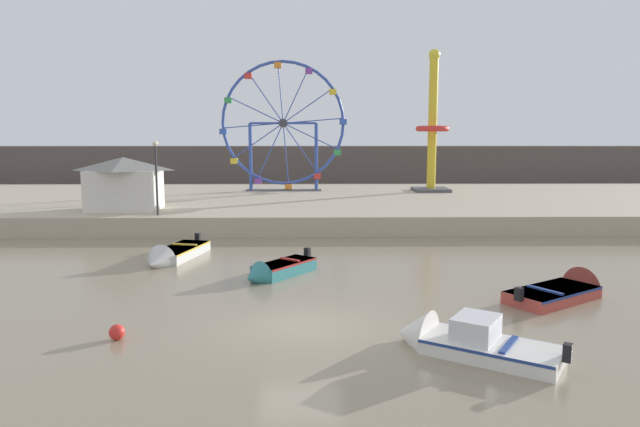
# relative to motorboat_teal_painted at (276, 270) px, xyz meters

# --- Properties ---
(ground_plane) EXTENTS (240.00, 240.00, 0.00)m
(ground_plane) POSITION_rel_motorboat_teal_painted_xyz_m (1.10, -5.90, -0.29)
(ground_plane) COLOR gray
(quay_promenade) EXTENTS (110.00, 21.41, 1.12)m
(quay_promenade) POSITION_rel_motorboat_teal_painted_xyz_m (1.10, 19.54, 0.27)
(quay_promenade) COLOR #B7A88E
(quay_promenade) RESTS_ON ground_plane
(distant_town_skyline) EXTENTS (140.00, 3.00, 4.40)m
(distant_town_skyline) POSITION_rel_motorboat_teal_painted_xyz_m (1.10, 38.92, 1.91)
(distant_town_skyline) COLOR #564C47
(distant_town_skyline) RESTS_ON ground_plane
(motorboat_teal_painted) EXTENTS (3.09, 3.60, 1.14)m
(motorboat_teal_painted) POSITION_rel_motorboat_teal_painted_xyz_m (0.00, 0.00, 0.00)
(motorboat_teal_painted) COLOR teal
(motorboat_teal_painted) RESTS_ON ground_plane
(motorboat_pale_grey) EXTENTS (2.46, 4.86, 1.37)m
(motorboat_pale_grey) POSITION_rel_motorboat_teal_painted_xyz_m (-4.90, 3.05, -0.03)
(motorboat_pale_grey) COLOR silver
(motorboat_pale_grey) RESTS_ON ground_plane
(motorboat_white_red_stripe) EXTENTS (4.47, 3.67, 1.57)m
(motorboat_white_red_stripe) POSITION_rel_motorboat_teal_painted_xyz_m (5.33, -8.00, 0.00)
(motorboat_white_red_stripe) COLOR silver
(motorboat_white_red_stripe) RESTS_ON ground_plane
(motorboat_faded_red) EXTENTS (4.53, 3.70, 1.51)m
(motorboat_faded_red) POSITION_rel_motorboat_teal_painted_xyz_m (10.53, -2.95, -0.06)
(motorboat_faded_red) COLOR #B24238
(motorboat_faded_red) RESTS_ON ground_plane
(ferris_wheel_blue_frame) EXTENTS (10.17, 1.20, 10.36)m
(ferris_wheel_blue_frame) POSITION_rel_motorboat_teal_painted_xyz_m (-0.77, 23.99, 6.04)
(ferris_wheel_blue_frame) COLOR #334CA8
(ferris_wheel_blue_frame) RESTS_ON quay_promenade
(drop_tower_yellow_tower) EXTENTS (2.80, 2.80, 11.15)m
(drop_tower_yellow_tower) POSITION_rel_motorboat_teal_painted_xyz_m (11.11, 23.37, 5.46)
(drop_tower_yellow_tower) COLOR gold
(drop_tower_yellow_tower) RESTS_ON quay_promenade
(carnival_booth_white_ticket) EXTENTS (4.45, 3.27, 3.20)m
(carnival_booth_white_ticket) POSITION_rel_motorboat_teal_painted_xyz_m (-9.86, 12.27, 2.50)
(carnival_booth_white_ticket) COLOR silver
(carnival_booth_white_ticket) RESTS_ON quay_promenade
(promenade_lamp_near) EXTENTS (0.32, 0.32, 4.21)m
(promenade_lamp_near) POSITION_rel_motorboat_teal_painted_xyz_m (-7.27, 9.87, 3.56)
(promenade_lamp_near) COLOR #2D2D33
(promenade_lamp_near) RESTS_ON quay_promenade
(mooring_buoy_orange) EXTENTS (0.44, 0.44, 0.44)m
(mooring_buoy_orange) POSITION_rel_motorboat_teal_painted_xyz_m (-4.02, -7.00, -0.07)
(mooring_buoy_orange) COLOR red
(mooring_buoy_orange) RESTS_ON ground_plane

